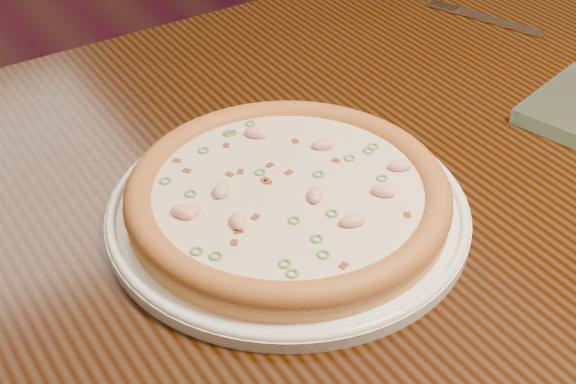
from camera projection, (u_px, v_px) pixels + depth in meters
ground at (96, 268)px, 1.82m from camera, size 9.00×9.00×0.00m
hero_table at (352, 224)px, 0.93m from camera, size 1.20×0.80×0.75m
plate at (288, 209)px, 0.77m from camera, size 0.35×0.35×0.02m
pizza at (288, 194)px, 0.76m from camera, size 0.31×0.31×0.03m
fork at (489, 19)px, 1.12m from camera, size 0.08×0.17×0.00m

